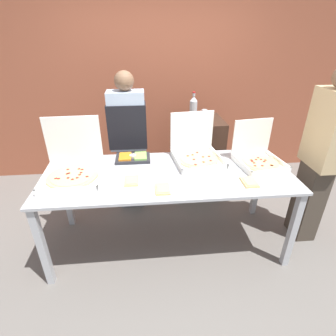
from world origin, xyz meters
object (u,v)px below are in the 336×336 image
paper_plate_front_right (132,181)px  paper_plate_front_center (163,190)px  soda_bottle (193,107)px  pizza_box_far_right (73,167)px  pizza_box_near_left (258,157)px  person_guest_cap (320,158)px  veggie_tray (133,158)px  paper_plate_front_left (249,183)px  pizza_box_far_left (196,152)px  person_server_vest (128,137)px  soda_can_silver (204,115)px

paper_plate_front_right → paper_plate_front_center: bearing=-31.6°
soda_bottle → paper_plate_front_center: bearing=-110.3°
pizza_box_far_right → soda_bottle: bearing=35.6°
pizza_box_near_left → person_guest_cap: 0.59m
pizza_box_far_right → veggie_tray: (0.52, 0.28, -0.06)m
paper_plate_front_right → paper_plate_front_left: 1.01m
pizza_box_far_left → paper_plate_front_right: (-0.64, -0.40, -0.07)m
paper_plate_front_center → person_server_vest: size_ratio=0.14×
pizza_box_far_left → person_guest_cap: bearing=-19.2°
pizza_box_far_right → person_server_vest: person_server_vest is taller
person_server_vest → pizza_box_near_left: bearing=153.6°
veggie_tray → pizza_box_far_right: bearing=-151.7°
pizza_box_near_left → paper_plate_front_center: 1.05m
soda_bottle → person_server_vest: bearing=-162.6°
pizza_box_far_left → paper_plate_front_left: (0.37, -0.51, -0.07)m
pizza_box_near_left → person_guest_cap: (0.58, -0.11, 0.01)m
pizza_box_far_left → pizza_box_far_right: (-1.16, -0.22, 0.01)m
pizza_box_far_left → paper_plate_front_left: size_ratio=2.54×
soda_can_silver → person_guest_cap: bearing=-45.7°
paper_plate_front_center → veggie_tray: veggie_tray is taller
pizza_box_near_left → person_server_vest: 1.43m
soda_can_silver → person_server_vest: bearing=-166.8°
soda_bottle → soda_can_silver: soda_bottle is taller
paper_plate_front_left → veggie_tray: bearing=150.3°
pizza_box_near_left → paper_plate_front_right: pizza_box_near_left is taller
pizza_box_near_left → paper_plate_front_center: (-0.97, -0.41, -0.06)m
paper_plate_front_right → paper_plate_front_left: same height
veggie_tray → pizza_box_near_left: bearing=-9.4°
pizza_box_far_left → paper_plate_front_right: pizza_box_far_left is taller
pizza_box_far_left → paper_plate_front_center: bearing=-131.9°
pizza_box_far_right → person_guest_cap: size_ratio=0.30×
paper_plate_front_left → paper_plate_front_center: bearing=-176.9°
paper_plate_front_left → veggie_tray: size_ratio=0.59×
soda_bottle → soda_can_silver: 0.16m
pizza_box_far_right → paper_plate_front_right: 0.55m
paper_plate_front_right → paper_plate_front_center: (0.26, -0.16, 0.00)m
pizza_box_near_left → veggie_tray: size_ratio=1.36×
veggie_tray → soda_can_silver: size_ratio=2.78×
soda_can_silver → person_server_vest: 0.96m
soda_bottle → person_server_vest: 0.87m
pizza_box_far_left → person_guest_cap: size_ratio=0.29×
soda_bottle → pizza_box_near_left: bearing=-61.0°
paper_plate_front_left → soda_bottle: 1.33m
veggie_tray → soda_bottle: bearing=43.0°
soda_can_silver → person_guest_cap: person_guest_cap is taller
person_guest_cap → soda_bottle: bearing=47.2°
pizza_box_far_left → soda_can_silver: pizza_box_far_left is taller
veggie_tray → paper_plate_front_left: bearing=-29.7°
veggie_tray → soda_can_silver: 1.11m
pizza_box_far_right → paper_plate_front_right: size_ratio=2.07×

